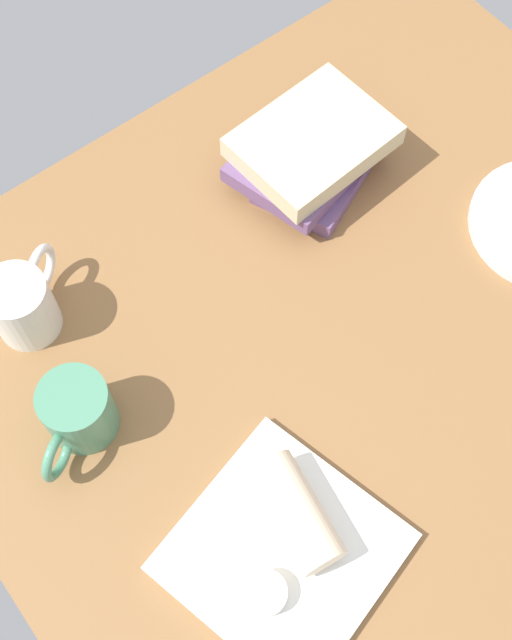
{
  "coord_description": "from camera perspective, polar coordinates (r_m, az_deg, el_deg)",
  "views": [
    {
      "loc": [
        -40.34,
        -32.19,
        103.97
      ],
      "look_at": [
        -11.34,
        4.89,
        7.0
      ],
      "focal_mm": 46.09,
      "sensor_mm": 36.0,
      "label": 1
    }
  ],
  "objects": [
    {
      "name": "square_plate",
      "position": [
        1.01,
        1.84,
        -15.82
      ],
      "size": [
        28.45,
        28.45,
        1.6
      ],
      "primitive_type": "cube",
      "rotation": [
        0.0,
        0.0,
        0.24
      ],
      "color": "white",
      "rests_on": "dining_table"
    },
    {
      "name": "sauce_cup",
      "position": [
        0.98,
        0.65,
        -18.44
      ],
      "size": [
        5.08,
        5.08,
        2.2
      ],
      "color": "silver",
      "rests_on": "square_plate"
    },
    {
      "name": "dining_table",
      "position": [
        1.14,
        6.0,
        0.32
      ],
      "size": [
        110.0,
        90.0,
        4.0
      ],
      "primitive_type": "cube",
      "color": "olive",
      "rests_on": "ground"
    },
    {
      "name": "breakfast_wrap",
      "position": [
        0.98,
        2.86,
        -13.18
      ],
      "size": [
        7.86,
        14.3,
        5.66
      ],
      "primitive_type": "cylinder",
      "rotation": [
        1.57,
        0.0,
        2.97
      ],
      "color": "beige",
      "rests_on": "square_plate"
    },
    {
      "name": "coffee_mug",
      "position": [
        1.11,
        -15.86,
        1.1
      ],
      "size": [
        12.4,
        10.08,
        9.87
      ],
      "color": "white",
      "rests_on": "dining_table"
    },
    {
      "name": "book_stack",
      "position": [
        1.2,
        3.87,
        11.47
      ],
      "size": [
        23.48,
        20.93,
        8.98
      ],
      "color": "#6B4C7A",
      "rests_on": "dining_table"
    },
    {
      "name": "second_mug",
      "position": [
        1.03,
        -12.33,
        -6.32
      ],
      "size": [
        12.55,
        9.99,
        9.45
      ],
      "color": "#4C8C6B",
      "rests_on": "dining_table"
    }
  ]
}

